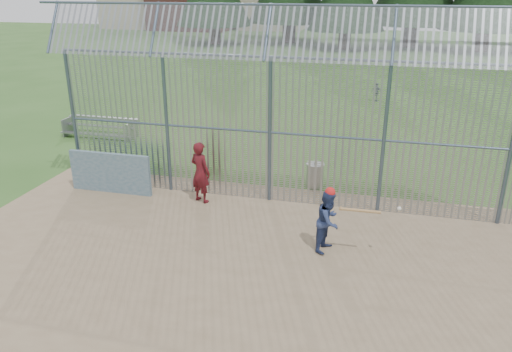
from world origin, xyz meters
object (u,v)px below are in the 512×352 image
(onlooker, at_px, (200,172))
(bleacher, at_px, (100,127))
(dugout_wall, at_px, (110,173))
(batter, at_px, (328,221))
(trash_can, at_px, (315,175))

(onlooker, xyz_separation_m, bleacher, (-6.11, 4.98, -0.48))
(dugout_wall, distance_m, batter, 6.78)
(onlooker, xyz_separation_m, trash_can, (2.93, 1.88, -0.51))
(batter, bearing_deg, bleacher, 72.31)
(batter, relative_size, onlooker, 0.84)
(batter, relative_size, bleacher, 0.48)
(onlooker, distance_m, bleacher, 7.90)
(dugout_wall, height_order, bleacher, dugout_wall)
(trash_can, relative_size, bleacher, 0.27)
(batter, distance_m, trash_can, 3.84)
(dugout_wall, xyz_separation_m, onlooker, (2.78, 0.03, 0.27))
(dugout_wall, bearing_deg, bleacher, 123.68)
(trash_can, xyz_separation_m, bleacher, (-9.05, 3.10, 0.03))
(batter, height_order, trash_can, batter)
(onlooker, distance_m, trash_can, 3.52)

